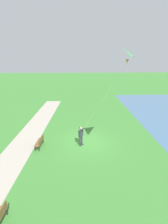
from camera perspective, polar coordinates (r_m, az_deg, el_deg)
ground_plane at (r=15.06m, az=0.75°, el=-10.53°), size 120.00×120.00×0.00m
walkway_path at (r=14.27m, az=-23.35°, el=-14.16°), size 4.38×32.09×0.02m
person_kite_flyer at (r=14.14m, az=-1.06°, el=-7.83°), size 0.60×0.58×1.83m
flying_kite at (r=10.57m, az=13.27°, el=18.36°), size 2.78×2.95×6.04m
park_bench_near_walkway at (r=14.64m, az=-15.20°, el=-9.94°), size 0.53×1.52×0.88m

